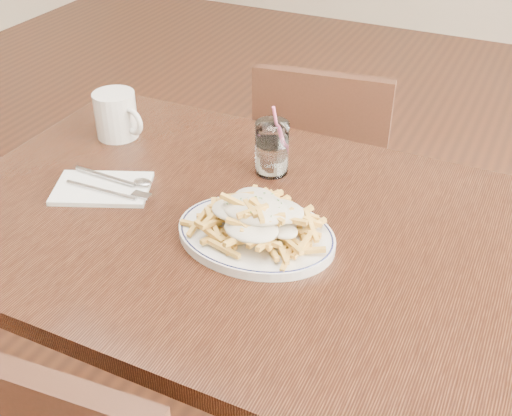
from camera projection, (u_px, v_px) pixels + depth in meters
The scene contains 8 objects.
table at pixel (242, 251), 1.29m from camera, with size 1.20×0.80×0.75m.
chair_far at pixel (323, 173), 1.94m from camera, with size 0.43×0.43×0.82m.
fries_plate at pixel (256, 235), 1.19m from camera, with size 0.30×0.26×0.02m.
loaded_fries at pixel (256, 214), 1.16m from camera, with size 0.27×0.23×0.07m.
napkin at pixel (102, 188), 1.33m from camera, with size 0.19×0.13×0.01m, color white.
cutlery at pixel (103, 184), 1.33m from camera, with size 0.21×0.08×0.01m.
water_glass at pixel (272, 151), 1.37m from camera, with size 0.07×0.07×0.16m.
coffee_mug at pixel (117, 115), 1.50m from camera, with size 0.14×0.10×0.11m.
Camera 1 is at (0.47, -0.91, 1.47)m, focal length 45.00 mm.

